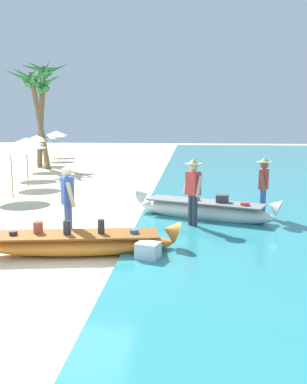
% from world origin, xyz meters
% --- Properties ---
extents(ground_plane, '(80.00, 80.00, 0.00)m').
position_xyz_m(ground_plane, '(0.00, 0.00, 0.00)').
color(ground_plane, beige).
extents(boat_orange_foreground, '(4.29, 1.38, 0.75)m').
position_xyz_m(boat_orange_foreground, '(0.19, -0.13, 0.26)').
color(boat_orange_foreground, orange).
rests_on(boat_orange_foreground, ground).
extents(boat_white_midground, '(4.02, 2.05, 0.85)m').
position_xyz_m(boat_white_midground, '(2.90, 2.99, 0.31)').
color(boat_white_midground, white).
rests_on(boat_white_midground, ground).
extents(person_vendor_hatted, '(0.52, 0.53, 1.81)m').
position_xyz_m(person_vendor_hatted, '(2.57, 2.16, 1.05)').
color(person_vendor_hatted, '#333842').
rests_on(person_vendor_hatted, ground).
extents(person_tourist_customer, '(0.45, 0.58, 1.75)m').
position_xyz_m(person_tourist_customer, '(-0.20, 0.58, 0.99)').
color(person_tourist_customer, '#3D5BA8').
rests_on(person_tourist_customer, ground).
extents(person_vendor_assistant, '(0.44, 0.58, 1.76)m').
position_xyz_m(person_vendor_assistant, '(4.50, 3.25, 1.02)').
color(person_vendor_assistant, '#3D5BA8').
rests_on(person_vendor_assistant, ground).
extents(parasol_row_0, '(1.60, 1.60, 1.91)m').
position_xyz_m(parasol_row_0, '(-3.80, 5.91, 1.75)').
color(parasol_row_0, '#8E6B47').
rests_on(parasol_row_0, ground).
extents(parasol_row_1, '(1.60, 1.60, 1.91)m').
position_xyz_m(parasol_row_1, '(-4.28, 8.55, 1.75)').
color(parasol_row_1, '#8E6B47').
rests_on(parasol_row_1, ground).
extents(parasol_row_2, '(1.60, 1.60, 1.91)m').
position_xyz_m(parasol_row_2, '(-5.23, 10.96, 1.75)').
color(parasol_row_2, '#8E6B47').
rests_on(parasol_row_2, ground).
extents(parasol_row_3, '(1.60, 1.60, 1.91)m').
position_xyz_m(parasol_row_3, '(-5.82, 13.93, 1.75)').
color(parasol_row_3, '#8E6B47').
rests_on(parasol_row_3, ground).
extents(parasol_row_4, '(1.60, 1.60, 1.91)m').
position_xyz_m(parasol_row_4, '(-6.45, 16.69, 1.75)').
color(parasol_row_4, '#8E6B47').
rests_on(parasol_row_4, ground).
extents(parasol_row_5, '(1.60, 1.60, 1.91)m').
position_xyz_m(parasol_row_5, '(-6.71, 19.43, 1.75)').
color(parasol_row_5, '#8E6B47').
rests_on(parasol_row_5, ground).
extents(parasol_row_6, '(1.60, 1.60, 1.91)m').
position_xyz_m(parasol_row_6, '(-7.35, 22.04, 1.75)').
color(parasol_row_6, '#8E6B47').
rests_on(parasol_row_6, ground).
extents(palm_tree_tall_inland, '(3.05, 2.41, 5.61)m').
position_xyz_m(palm_tree_tall_inland, '(-6.14, 14.58, 4.46)').
color(palm_tree_tall_inland, brown).
rests_on(palm_tree_tall_inland, ground).
extents(palm_tree_leaning_seaward, '(3.02, 2.54, 6.19)m').
position_xyz_m(palm_tree_leaning_seaward, '(-6.35, 16.91, 5.00)').
color(palm_tree_leaning_seaward, brown).
rests_on(palm_tree_leaning_seaward, ground).
extents(palm_tree_mid_cluster, '(2.49, 2.72, 5.40)m').
position_xyz_m(palm_tree_mid_cluster, '(-5.98, 15.40, 4.24)').
color(palm_tree_mid_cluster, brown).
rests_on(palm_tree_mid_cluster, ground).
extents(cooler_box, '(0.52, 0.48, 0.41)m').
position_xyz_m(cooler_box, '(1.69, -0.50, 0.21)').
color(cooler_box, silver).
rests_on(cooler_box, ground).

